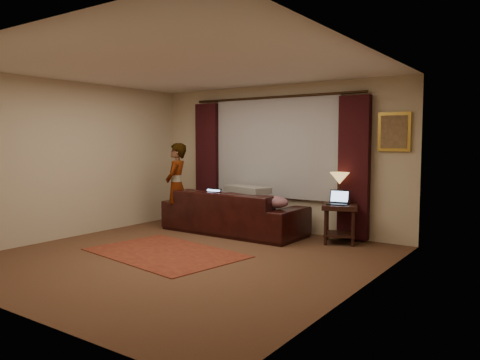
% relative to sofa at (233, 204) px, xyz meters
% --- Properties ---
extents(floor, '(5.00, 5.00, 0.01)m').
position_rel_sofa_xyz_m(floor, '(0.46, -1.81, -0.52)').
color(floor, '#533423').
rests_on(floor, ground).
extents(ceiling, '(5.00, 5.00, 0.02)m').
position_rel_sofa_xyz_m(ceiling, '(0.46, -1.81, 2.09)').
color(ceiling, silver).
rests_on(ceiling, ground).
extents(wall_back, '(5.00, 0.02, 2.60)m').
position_rel_sofa_xyz_m(wall_back, '(0.46, 0.69, 0.79)').
color(wall_back, '#C5B699').
rests_on(wall_back, ground).
extents(wall_front, '(5.00, 0.02, 2.60)m').
position_rel_sofa_xyz_m(wall_front, '(0.46, -4.31, 0.79)').
color(wall_front, '#C5B699').
rests_on(wall_front, ground).
extents(wall_left, '(0.02, 5.00, 2.60)m').
position_rel_sofa_xyz_m(wall_left, '(-2.04, -1.81, 0.79)').
color(wall_left, '#C5B699').
rests_on(wall_left, ground).
extents(wall_right, '(0.02, 5.00, 2.60)m').
position_rel_sofa_xyz_m(wall_right, '(2.96, -1.81, 0.79)').
color(wall_right, '#C5B699').
rests_on(wall_right, ground).
extents(sheer_curtain, '(2.50, 0.05, 1.80)m').
position_rel_sofa_xyz_m(sheer_curtain, '(0.46, 0.63, 0.99)').
color(sheer_curtain, '#A4A5AD').
rests_on(sheer_curtain, wall_back).
extents(drape_left, '(0.50, 0.14, 2.30)m').
position_rel_sofa_xyz_m(drape_left, '(-1.04, 0.58, 0.67)').
color(drape_left, black).
rests_on(drape_left, floor).
extents(drape_right, '(0.50, 0.14, 2.30)m').
position_rel_sofa_xyz_m(drape_right, '(1.96, 0.58, 0.67)').
color(drape_right, black).
rests_on(drape_right, floor).
extents(curtain_rod, '(0.04, 0.04, 3.40)m').
position_rel_sofa_xyz_m(curtain_rod, '(0.46, 0.58, 1.87)').
color(curtain_rod, black).
rests_on(curtain_rod, wall_back).
extents(picture_frame, '(0.50, 0.04, 0.60)m').
position_rel_sofa_xyz_m(picture_frame, '(2.56, 0.66, 1.24)').
color(picture_frame, '#B48A30').
rests_on(picture_frame, wall_back).
extents(sofa, '(2.57, 1.14, 1.03)m').
position_rel_sofa_xyz_m(sofa, '(0.00, 0.00, 0.00)').
color(sofa, black).
rests_on(sofa, floor).
extents(throw_blanket, '(0.99, 0.63, 0.11)m').
position_rel_sofa_xyz_m(throw_blanket, '(0.14, 0.21, 0.52)').
color(throw_blanket, gray).
rests_on(throw_blanket, sofa).
extents(clothing_pile, '(0.51, 0.41, 0.20)m').
position_rel_sofa_xyz_m(clothing_pile, '(0.91, -0.13, 0.10)').
color(clothing_pile, '#845460').
rests_on(clothing_pile, sofa).
extents(laptop_sofa, '(0.36, 0.39, 0.25)m').
position_rel_sofa_xyz_m(laptop_sofa, '(-0.41, -0.18, 0.12)').
color(laptop_sofa, black).
rests_on(laptop_sofa, sofa).
extents(area_rug, '(2.39, 1.79, 0.01)m').
position_rel_sofa_xyz_m(area_rug, '(0.06, -1.78, -0.51)').
color(area_rug, maroon).
rests_on(area_rug, floor).
extents(end_table, '(0.69, 0.69, 0.62)m').
position_rel_sofa_xyz_m(end_table, '(1.86, 0.28, -0.21)').
color(end_table, black).
rests_on(end_table, floor).
extents(tiffany_lamp, '(0.40, 0.40, 0.49)m').
position_rel_sofa_xyz_m(tiffany_lamp, '(1.80, 0.39, 0.35)').
color(tiffany_lamp, olive).
rests_on(tiffany_lamp, end_table).
extents(laptop_table, '(0.36, 0.38, 0.22)m').
position_rel_sofa_xyz_m(laptop_table, '(1.85, 0.22, 0.21)').
color(laptop_table, black).
rests_on(laptop_table, end_table).
extents(person, '(0.60, 0.60, 1.57)m').
position_rel_sofa_xyz_m(person, '(-1.08, -0.28, 0.27)').
color(person, gray).
rests_on(person, floor).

